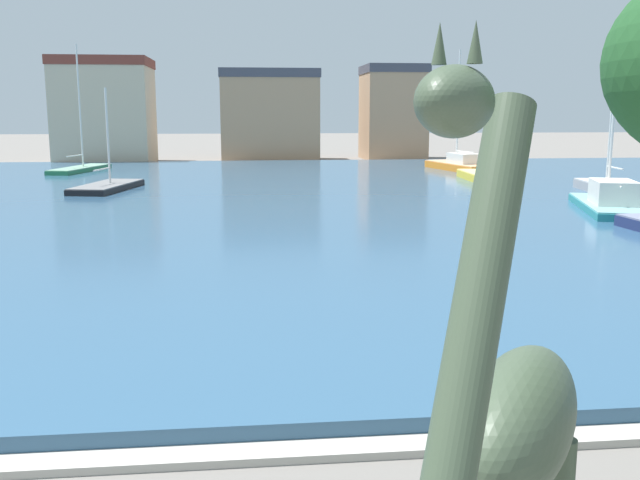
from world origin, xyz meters
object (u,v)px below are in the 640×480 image
sailboat_orange (456,167)px  sailboat_black (112,189)px  sailboat_teal (607,205)px  sailboat_green (85,170)px  sailboat_yellow (486,179)px  giraffe_statue (513,444)px  sailboat_grey (605,190)px

sailboat_orange → sailboat_black: size_ratio=1.26×
sailboat_teal → sailboat_green: 36.15m
sailboat_teal → sailboat_green: bearing=139.5°
sailboat_green → sailboat_yellow: bearing=-21.7°
sailboat_black → giraffe_statue: bearing=-76.0°
giraffe_statue → sailboat_green: (-13.21, 48.83, -2.14)m
giraffe_statue → sailboat_yellow: (13.25, 38.31, -2.10)m
sailboat_orange → sailboat_black: sailboat_orange is taller
sailboat_black → sailboat_green: (-4.19, 12.76, 0.03)m
sailboat_teal → giraffe_statue: bearing=-119.4°
sailboat_yellow → giraffe_statue: bearing=-109.1°
sailboat_black → sailboat_green: sailboat_green is taller
giraffe_statue → sailboat_orange: bearing=73.5°
giraffe_statue → sailboat_green: bearing=105.1°
sailboat_green → sailboat_grey: size_ratio=1.37×
sailboat_black → sailboat_green: bearing=108.2°
sailboat_orange → sailboat_grey: 15.49m
sailboat_grey → sailboat_green: bearing=151.0°
sailboat_grey → giraffe_statue: bearing=-118.9°
sailboat_orange → sailboat_black: 25.33m
sailboat_teal → sailboat_yellow: 12.99m
sailboat_green → sailboat_grey: 35.18m
sailboat_yellow → sailboat_grey: (4.29, -6.55, 0.02)m
sailboat_orange → sailboat_teal: bearing=-89.0°
sailboat_green → sailboat_orange: bearing=-4.3°
sailboat_yellow → sailboat_black: size_ratio=0.86×
sailboat_green → sailboat_grey: (30.76, -17.07, 0.07)m
sailboat_orange → sailboat_black: (-22.94, -10.74, -0.21)m
sailboat_green → sailboat_grey: sailboat_green is taller
sailboat_yellow → sailboat_teal: bearing=-85.5°
sailboat_green → giraffe_statue: bearing=-74.9°
sailboat_orange → sailboat_green: (-27.12, 2.02, -0.18)m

